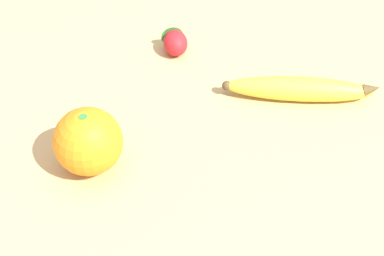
% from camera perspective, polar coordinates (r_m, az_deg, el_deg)
% --- Properties ---
extents(ground_plane, '(3.00, 3.00, 0.00)m').
position_cam_1_polar(ground_plane, '(0.69, 3.20, -3.90)').
color(ground_plane, tan).
extents(banana, '(0.11, 0.22, 0.04)m').
position_cam_1_polar(banana, '(0.78, 11.50, 4.11)').
color(banana, yellow).
rests_on(banana, ground_plane).
extents(orange, '(0.09, 0.09, 0.09)m').
position_cam_1_polar(orange, '(0.67, -11.02, -1.41)').
color(orange, orange).
rests_on(orange, ground_plane).
extents(strawberry, '(0.06, 0.04, 0.04)m').
position_cam_1_polar(strawberry, '(0.85, -1.74, 9.22)').
color(strawberry, red).
rests_on(strawberry, ground_plane).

